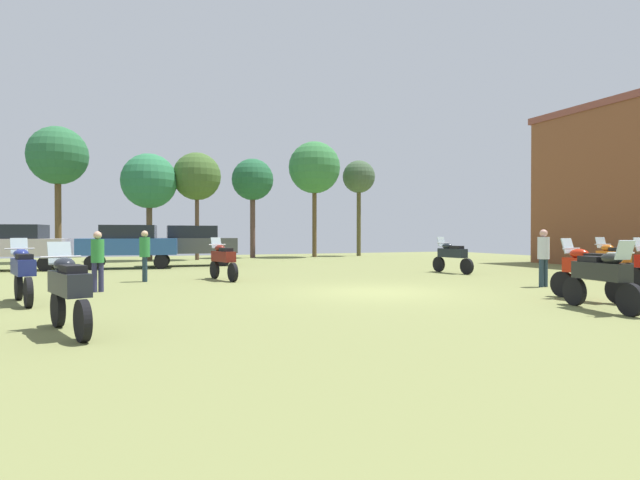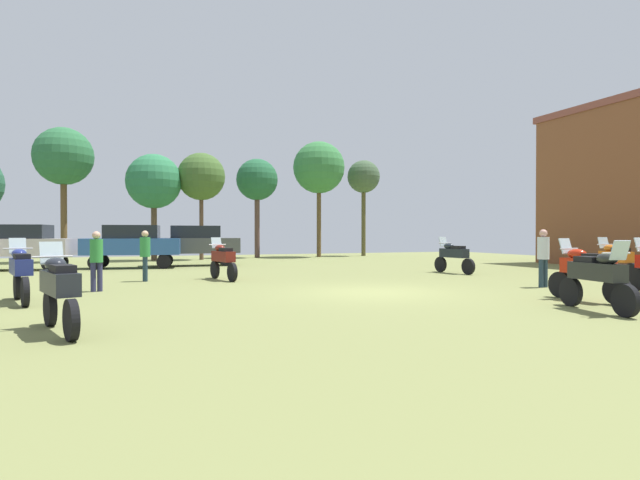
% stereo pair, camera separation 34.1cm
% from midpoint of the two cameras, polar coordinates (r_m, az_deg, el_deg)
% --- Properties ---
extents(ground_plane, '(44.00, 52.00, 0.02)m').
position_cam_midpoint_polar(ground_plane, '(14.18, 5.77, -5.83)').
color(ground_plane, olive).
extents(motorcycle_2, '(0.83, 2.16, 1.47)m').
position_cam_midpoint_polar(motorcycle_2, '(9.24, -27.12, -4.84)').
color(motorcycle_2, black).
rests_on(motorcycle_2, ground).
extents(motorcycle_3, '(0.62, 2.14, 1.49)m').
position_cam_midpoint_polar(motorcycle_3, '(13.79, 27.09, -3.00)').
color(motorcycle_3, black).
rests_on(motorcycle_3, ground).
extents(motorcycle_4, '(0.72, 2.20, 1.47)m').
position_cam_midpoint_polar(motorcycle_4, '(18.07, -11.27, -2.10)').
color(motorcycle_4, black).
rests_on(motorcycle_4, ground).
extents(motorcycle_5, '(0.79, 2.25, 1.50)m').
position_cam_midpoint_polar(motorcycle_5, '(13.67, -30.78, -3.02)').
color(motorcycle_5, black).
rests_on(motorcycle_5, ground).
extents(motorcycle_6, '(0.72, 2.10, 1.48)m').
position_cam_midpoint_polar(motorcycle_6, '(20.14, 29.35, -1.88)').
color(motorcycle_6, black).
rests_on(motorcycle_6, ground).
extents(motorcycle_8, '(0.69, 2.19, 1.48)m').
position_cam_midpoint_polar(motorcycle_8, '(12.07, 28.13, -3.54)').
color(motorcycle_8, black).
rests_on(motorcycle_8, ground).
extents(motorcycle_10, '(0.63, 2.25, 1.47)m').
position_cam_midpoint_polar(motorcycle_10, '(21.51, 14.01, -1.66)').
color(motorcycle_10, black).
rests_on(motorcycle_10, ground).
extents(car_1, '(4.42, 2.11, 2.00)m').
position_cam_midpoint_polar(car_1, '(26.38, -14.43, -0.26)').
color(car_1, black).
rests_on(car_1, ground).
extents(car_2, '(4.57, 2.61, 2.00)m').
position_cam_midpoint_polar(car_2, '(25.99, -31.17, -0.36)').
color(car_2, black).
rests_on(car_2, ground).
extents(car_4, '(4.52, 2.44, 2.00)m').
position_cam_midpoint_polar(car_4, '(25.29, -20.84, -0.33)').
color(car_4, black).
rests_on(car_4, ground).
extents(person_1, '(0.41, 0.41, 1.67)m').
position_cam_midpoint_polar(person_1, '(15.39, -24.08, -1.71)').
color(person_1, '#2C2C51').
rests_on(person_1, ground).
extents(person_2, '(0.37, 0.37, 1.71)m').
position_cam_midpoint_polar(person_2, '(18.13, -19.43, -1.25)').
color(person_2, '#1F3340').
rests_on(person_2, ground).
extents(person_3, '(0.36, 0.36, 1.73)m').
position_cam_midpoint_polar(person_3, '(16.74, 23.06, -1.38)').
color(person_3, '#233746').
rests_on(person_3, ground).
extents(tree_2, '(2.76, 2.76, 6.60)m').
position_cam_midpoint_polar(tree_2, '(34.66, -7.79, 6.57)').
color(tree_2, brown).
rests_on(tree_2, ground).
extents(tree_3, '(3.25, 3.25, 6.35)m').
position_cam_midpoint_polar(tree_3, '(32.23, -18.76, 6.17)').
color(tree_3, brown).
rests_on(tree_3, ground).
extents(tree_4, '(2.35, 2.35, 6.91)m').
position_cam_midpoint_polar(tree_4, '(37.41, 4.08, 6.87)').
color(tree_4, brown).
rests_on(tree_4, ground).
extents(tree_6, '(3.55, 3.55, 7.94)m').
position_cam_midpoint_polar(tree_6, '(35.56, -0.90, 8.00)').
color(tree_6, brown).
rests_on(tree_6, ground).
extents(tree_7, '(3.21, 3.21, 7.55)m').
position_cam_midpoint_polar(tree_7, '(32.29, -27.42, 8.24)').
color(tree_7, brown).
rests_on(tree_7, ground).
extents(tree_8, '(2.90, 2.90, 6.56)m').
position_cam_midpoint_polar(tree_8, '(32.45, -13.83, 6.83)').
color(tree_8, brown).
rests_on(tree_8, ground).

